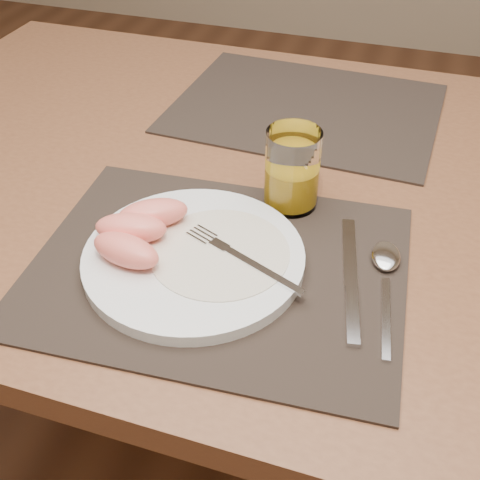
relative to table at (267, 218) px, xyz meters
name	(u,v)px	position (x,y,z in m)	size (l,w,h in m)	color
ground	(259,450)	(0.00, 0.00, -0.67)	(5.00, 5.00, 0.00)	brown
table	(267,218)	(0.00, 0.00, 0.00)	(1.40, 0.90, 0.75)	brown
placemat_near	(218,267)	(0.00, -0.22, 0.09)	(0.45, 0.35, 0.00)	#2E231C
placemat_far	(306,108)	(0.01, 0.22, 0.09)	(0.45, 0.35, 0.00)	#2E231C
plate	(194,258)	(-0.03, -0.22, 0.10)	(0.27, 0.27, 0.02)	white
plate_dressing	(220,252)	(0.00, -0.21, 0.10)	(0.17, 0.17, 0.00)	white
fork	(234,254)	(0.02, -0.21, 0.11)	(0.17, 0.08, 0.00)	silver
knife	(351,287)	(0.16, -0.21, 0.09)	(0.06, 0.22, 0.01)	silver
spoon	(386,264)	(0.19, -0.16, 0.09)	(0.05, 0.19, 0.01)	silver
juice_glass	(292,173)	(0.05, -0.07, 0.14)	(0.07, 0.07, 0.11)	white
grapefruit_wedges	(137,230)	(-0.10, -0.22, 0.12)	(0.11, 0.15, 0.04)	#FF7D68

